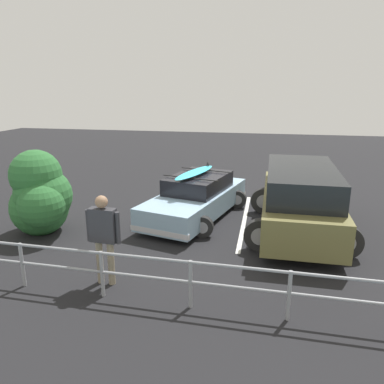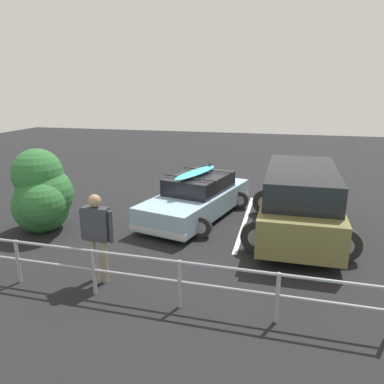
% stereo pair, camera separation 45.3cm
% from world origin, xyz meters
% --- Properties ---
extents(ground_plane, '(44.00, 44.00, 0.02)m').
position_xyz_m(ground_plane, '(0.00, 0.00, -0.01)').
color(ground_plane, black).
rests_on(ground_plane, ground).
extents(parking_stripe, '(0.12, 4.86, 0.00)m').
position_xyz_m(parking_stripe, '(-1.05, 0.09, 0.00)').
color(parking_stripe, silver).
rests_on(parking_stripe, ground).
extents(sedan_car, '(2.92, 4.77, 1.56)m').
position_xyz_m(sedan_car, '(0.43, 0.05, 0.60)').
color(sedan_car, '#8CADC6').
rests_on(sedan_car, ground).
extents(suv_car, '(2.77, 5.05, 1.81)m').
position_xyz_m(suv_car, '(-2.54, 0.76, 0.94)').
color(suv_car, brown).
rests_on(suv_car, ground).
extents(person_bystander, '(0.72, 0.25, 1.85)m').
position_xyz_m(person_bystander, '(1.45, 4.43, 1.11)').
color(person_bystander, gray).
rests_on(person_bystander, ground).
extents(railing_fence, '(10.30, 0.32, 0.92)m').
position_xyz_m(railing_fence, '(1.31, 4.91, 0.62)').
color(railing_fence, gray).
rests_on(railing_fence, ground).
extents(bush_near_left, '(1.74, 1.81, 2.36)m').
position_xyz_m(bush_near_left, '(4.25, 2.23, 1.03)').
color(bush_near_left, brown).
rests_on(bush_near_left, ground).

